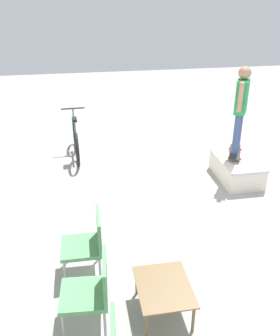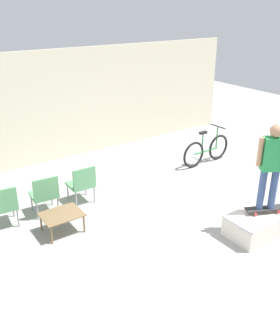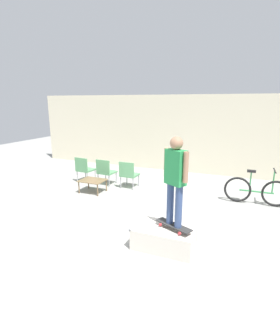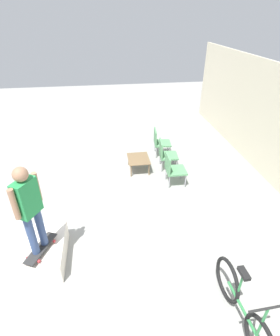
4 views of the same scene
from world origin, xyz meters
name	(u,v)px [view 2 (image 2 of 4)]	position (x,y,z in m)	size (l,w,h in m)	color
ground_plane	(162,240)	(0.00, 0.00, 0.00)	(24.00, 24.00, 0.00)	gray
house_wall_back	(53,107)	(0.00, 4.83, 1.50)	(12.00, 0.06, 3.00)	beige
skate_ramp_box	(256,224)	(1.60, -0.86, 0.21)	(1.18, 0.71, 0.44)	silver
skateboard_on_ramp	(264,209)	(1.78, -0.87, 0.50)	(0.77, 0.49, 0.07)	#2D2D2D
person_skater	(272,161)	(1.78, -0.87, 1.48)	(0.50, 0.36, 1.65)	#384C7A
coffee_table	(62,216)	(-1.41, 1.32, 0.35)	(0.76, 0.62, 0.39)	brown
patio_chair_left	(3,205)	(-2.26, 2.13, 0.49)	(0.57, 0.57, 0.88)	#99999E
patio_chair_center	(45,193)	(-1.41, 2.13, 0.49)	(0.56, 0.56, 0.88)	#99999E
patio_chair_right	(82,183)	(-0.56, 2.13, 0.49)	(0.53, 0.53, 0.88)	#99999E
bicycle	(206,150)	(3.24, 2.21, 0.38)	(1.68, 0.52, 1.01)	black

